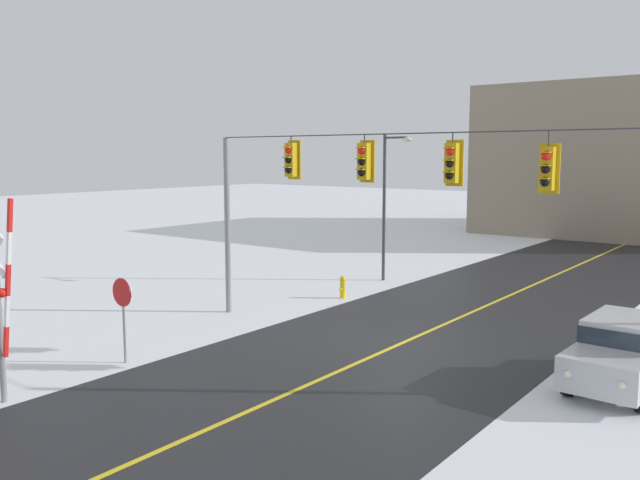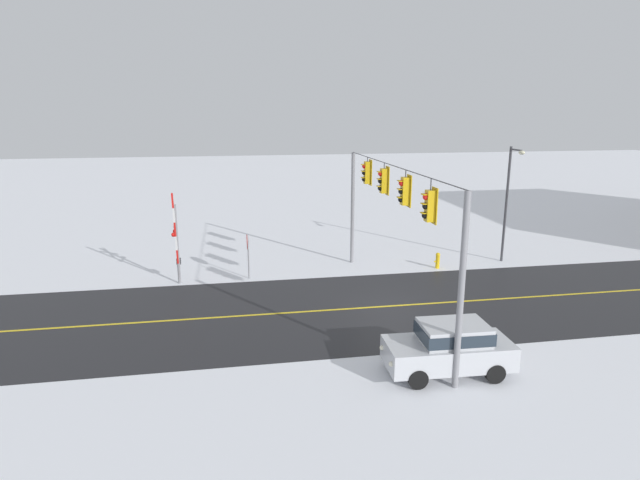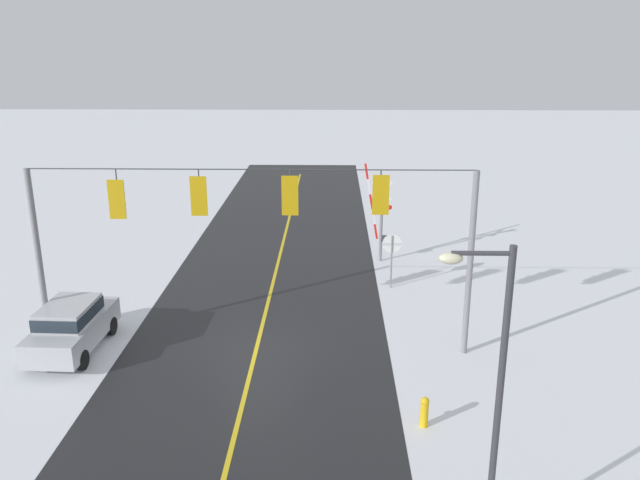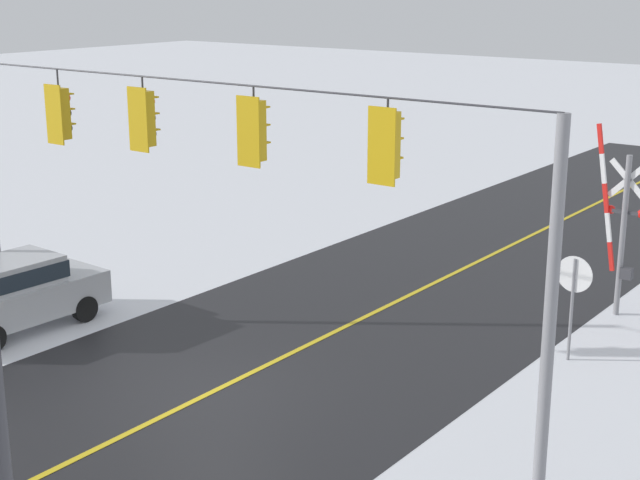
# 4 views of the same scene
# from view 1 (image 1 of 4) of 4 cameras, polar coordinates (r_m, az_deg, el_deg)

# --- Properties ---
(ground_plane) EXTENTS (160.00, 160.00, 0.00)m
(ground_plane) POSITION_cam_1_polar(r_m,az_deg,el_deg) (19.99, 6.69, -8.99)
(ground_plane) COLOR white
(road_asphalt) EXTENTS (9.00, 80.00, 0.01)m
(road_asphalt) POSITION_cam_1_polar(r_m,az_deg,el_deg) (25.18, 13.68, -5.72)
(road_asphalt) COLOR black
(road_asphalt) RESTS_ON ground
(lane_centre_line) EXTENTS (0.14, 72.00, 0.01)m
(lane_centre_line) POSITION_cam_1_polar(r_m,az_deg,el_deg) (25.18, 13.68, -5.71)
(lane_centre_line) COLOR gold
(lane_centre_line) RESTS_ON ground
(signal_span) EXTENTS (14.20, 0.47, 6.22)m
(signal_span) POSITION_cam_1_polar(r_m,az_deg,el_deg) (19.18, 7.06, 3.80)
(signal_span) COLOR gray
(signal_span) RESTS_ON ground
(stop_sign) EXTENTS (0.80, 0.09, 2.35)m
(stop_sign) POSITION_cam_1_polar(r_m,az_deg,el_deg) (18.59, -16.62, -5.04)
(stop_sign) COLOR gray
(stop_sign) RESTS_ON ground
(parked_car_silver) EXTENTS (1.92, 4.25, 1.74)m
(parked_car_silver) POSITION_cam_1_polar(r_m,az_deg,el_deg) (17.72, 24.55, -8.54)
(parked_car_silver) COLOR #B7BABF
(parked_car_silver) RESTS_ON ground
(streetlamp_near) EXTENTS (1.39, 0.28, 6.50)m
(streetlamp_near) POSITION_cam_1_polar(r_m,az_deg,el_deg) (29.44, 5.90, 4.01)
(streetlamp_near) COLOR #38383D
(streetlamp_near) RESTS_ON ground
(fire_hydrant) EXTENTS (0.24, 0.31, 0.88)m
(fire_hydrant) POSITION_cam_1_polar(r_m,az_deg,el_deg) (26.11, 1.97, -4.01)
(fire_hydrant) COLOR gold
(fire_hydrant) RESTS_ON ground
(building_distant) EXTENTS (17.94, 13.62, 10.46)m
(building_distant) POSITION_cam_1_polar(r_m,az_deg,el_deg) (52.51, 24.77, 6.25)
(building_distant) COLOR gray
(building_distant) RESTS_ON ground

